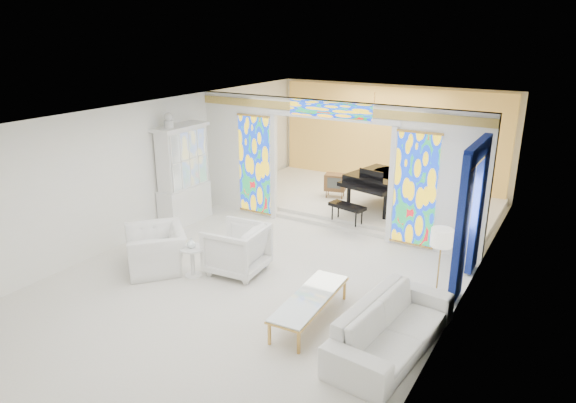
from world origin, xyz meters
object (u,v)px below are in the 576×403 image
Objects in this scene: armchair_left at (156,249)px; armchair_right at (237,249)px; sofa at (392,327)px; coffee_table at (310,299)px; china_cabinet at (183,176)px; grand_piano at (389,180)px; tv_console at (335,182)px.

armchair_left is 1.19× the size of armchair_right.
coffee_table is (-1.40, 0.07, 0.03)m from sofa.
china_cabinet reaches higher than sofa.
armchair_left is 6.02m from grand_piano.
china_cabinet is at bearing 153.03° from coffee_table.
coffee_table is 5.96m from tv_console.
china_cabinet is 5.40m from coffee_table.
grand_piano is (-0.69, 5.45, 0.52)m from coffee_table.
armchair_right reaches higher than sofa.
armchair_right is at bearing 157.90° from coffee_table.
china_cabinet is 6.70m from sofa.
coffee_table is at bearing 62.85° from armchair_right.
china_cabinet is 2.59× the size of armchair_right.
sofa is at bearing -22.00° from china_cabinet.
armchair_left is 1.96× the size of tv_console.
coffee_table is at bearing -82.35° from tv_console.
armchair_right reaches higher than armchair_left.
armchair_right reaches higher than coffee_table.
armchair_left is 4.92m from sofa.
tv_console is (2.55, 3.11, -0.57)m from china_cabinet.
china_cabinet is 4.06m from tv_console.
armchair_left is at bearing 177.52° from coffee_table.
tv_console is at bearing 176.90° from armchair_right.
sofa is at bearing -56.70° from grand_piano.
armchair_right is 0.54× the size of coffee_table.
china_cabinet is at bearing -130.83° from grand_piano.
armchair_right is (2.71, -1.59, -0.69)m from china_cabinet.
sofa is at bearing 37.82° from armchair_left.
armchair_right is at bearing 65.56° from armchair_left.
grand_piano is at bearing 102.39° from armchair_left.
grand_piano reaches higher than sofa.
armchair_right is 4.83m from grand_piano.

